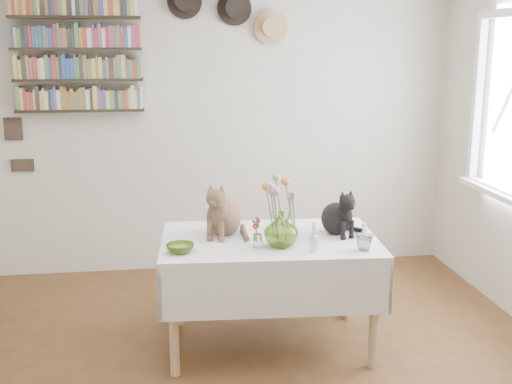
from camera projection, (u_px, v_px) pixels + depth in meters
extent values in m
cube|color=beige|center=(217.00, 125.00, 5.43)|extent=(4.04, 0.04, 2.54)
cube|color=white|center=(480.00, 100.00, 4.93)|extent=(0.06, 0.06, 1.20)
cube|color=white|center=(269.00, 243.00, 4.05)|extent=(1.40, 0.95, 0.06)
cylinder|color=tan|center=(174.00, 323.00, 3.74)|extent=(0.06, 0.06, 0.67)
cylinder|color=tan|center=(374.00, 316.00, 3.83)|extent=(0.06, 0.06, 0.67)
cylinder|color=tan|center=(178.00, 279.00, 4.43)|extent=(0.06, 0.06, 0.67)
cylinder|color=tan|center=(348.00, 274.00, 4.52)|extent=(0.06, 0.06, 0.67)
imported|color=#96BD47|center=(281.00, 229.00, 3.86)|extent=(0.27, 0.27, 0.22)
imported|color=#96BD47|center=(180.00, 248.00, 3.76)|extent=(0.18, 0.18, 0.05)
imported|color=white|center=(364.00, 243.00, 3.79)|extent=(0.11, 0.11, 0.10)
cylinder|color=white|center=(314.00, 243.00, 3.77)|extent=(0.05, 0.05, 0.10)
cylinder|color=white|center=(314.00, 228.00, 3.75)|extent=(0.02, 0.02, 0.08)
cylinder|color=white|center=(258.00, 241.00, 3.84)|extent=(0.05, 0.05, 0.09)
cone|color=white|center=(364.00, 232.00, 4.05)|extent=(0.05, 0.05, 0.07)
sphere|color=beige|center=(364.00, 225.00, 4.04)|extent=(0.03, 0.03, 0.03)
cylinder|color=#4C7233|center=(276.00, 214.00, 3.84)|extent=(0.01, 0.01, 0.30)
sphere|color=#C07C8F|center=(276.00, 190.00, 3.81)|extent=(0.07, 0.07, 0.07)
cylinder|color=#4C7233|center=(288.00, 218.00, 3.83)|extent=(0.01, 0.01, 0.26)
sphere|color=#C07C8F|center=(289.00, 197.00, 3.80)|extent=(0.06, 0.06, 0.06)
cylinder|color=#4C7233|center=(290.00, 210.00, 3.87)|extent=(0.01, 0.01, 0.34)
sphere|color=orange|center=(290.00, 182.00, 3.83)|extent=(0.06, 0.06, 0.06)
cylinder|color=#4C7233|center=(270.00, 212.00, 3.87)|extent=(0.01, 0.01, 0.31)
sphere|color=orange|center=(270.00, 187.00, 3.83)|extent=(0.05, 0.05, 0.05)
cylinder|color=#4C7233|center=(280.00, 207.00, 3.88)|extent=(0.01, 0.01, 0.37)
sphere|color=#999E93|center=(280.00, 177.00, 3.83)|extent=(0.04, 0.04, 0.04)
cylinder|color=#4C7233|center=(274.00, 214.00, 3.80)|extent=(0.01, 0.01, 0.33)
sphere|color=#999E93|center=(274.00, 186.00, 3.76)|extent=(0.04, 0.04, 0.04)
cylinder|color=#4C7233|center=(294.00, 216.00, 3.81)|extent=(0.01, 0.01, 0.29)
sphere|color=#999E93|center=(294.00, 193.00, 3.78)|extent=(0.04, 0.04, 0.04)
cube|color=black|center=(81.00, 110.00, 5.14)|extent=(1.00, 0.16, 0.02)
cube|color=black|center=(79.00, 80.00, 5.08)|extent=(1.00, 0.16, 0.02)
cube|color=black|center=(77.00, 49.00, 5.03)|extent=(1.00, 0.16, 0.02)
cube|color=black|center=(75.00, 17.00, 4.97)|extent=(1.00, 0.16, 0.02)
cylinder|color=black|center=(184.00, 1.00, 5.11)|extent=(0.28, 0.02, 0.28)
cylinder|color=black|center=(185.00, 1.00, 5.07)|extent=(0.16, 0.08, 0.16)
cylinder|color=black|center=(234.00, 8.00, 5.18)|extent=(0.28, 0.02, 0.28)
cylinder|color=black|center=(235.00, 8.00, 5.14)|extent=(0.16, 0.08, 0.16)
cylinder|color=tan|center=(271.00, 27.00, 5.25)|extent=(0.28, 0.02, 0.28)
cylinder|color=tan|center=(272.00, 27.00, 5.21)|extent=(0.16, 0.08, 0.16)
cube|color=#38281E|center=(13.00, 129.00, 5.16)|extent=(0.14, 0.02, 0.18)
cube|color=#38281E|center=(23.00, 165.00, 5.24)|extent=(0.18, 0.02, 0.10)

